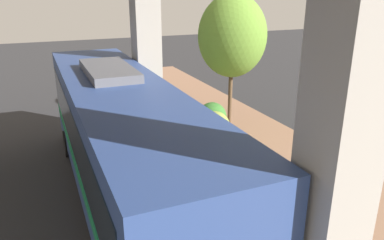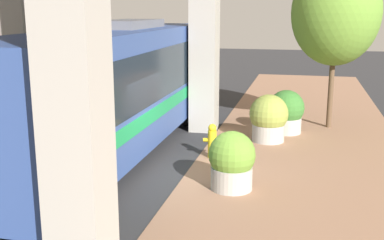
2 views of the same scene
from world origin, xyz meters
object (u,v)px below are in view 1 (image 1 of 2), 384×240
object	(u,v)px
fire_hydrant	(204,165)
planter_back	(212,120)
street_tree_near	(232,36)
planter_middle	(267,187)
bus	(121,136)
planter_front	(214,130)

from	to	relation	value
fire_hydrant	planter_back	world-z (taller)	planter_back
planter_back	fire_hydrant	bearing A→B (deg)	60.57
street_tree_near	planter_middle	bearing A→B (deg)	69.97
planter_middle	planter_back	bearing A→B (deg)	-100.10
bus	fire_hydrant	distance (m)	3.18
planter_back	planter_front	bearing A→B (deg)	67.91
planter_back	street_tree_near	world-z (taller)	street_tree_near
street_tree_near	bus	bearing A→B (deg)	38.58
planter_middle	planter_back	world-z (taller)	planter_back
planter_front	fire_hydrant	bearing A→B (deg)	56.82
bus	street_tree_near	world-z (taller)	street_tree_near
fire_hydrant	planter_front	xyz separation A→B (m)	(-1.42, -2.17, 0.25)
bus	planter_back	xyz separation A→B (m)	(-4.66, -3.73, -1.35)
fire_hydrant	planter_front	size ratio (longest dim) A/B	0.66
bus	fire_hydrant	bearing A→B (deg)	-173.02
fire_hydrant	street_tree_near	distance (m)	6.70
fire_hydrant	planter_back	size ratio (longest dim) A/B	0.68
fire_hydrant	planter_back	bearing A→B (deg)	-119.43
planter_front	bus	bearing A→B (deg)	31.03
bus	planter_front	bearing A→B (deg)	-148.97
planter_front	planter_back	world-z (taller)	planter_front
planter_front	street_tree_near	world-z (taller)	street_tree_near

